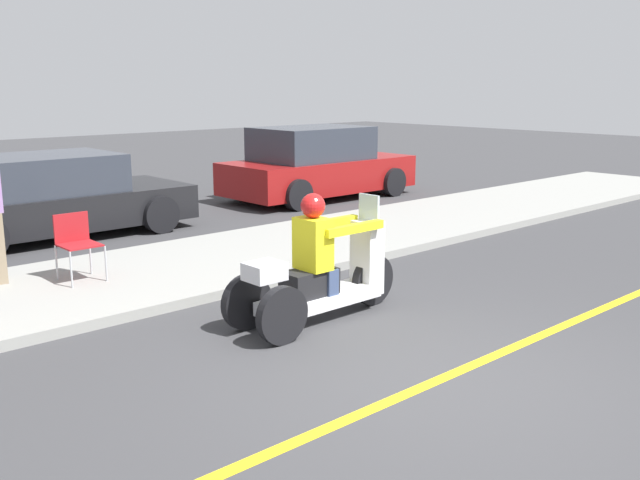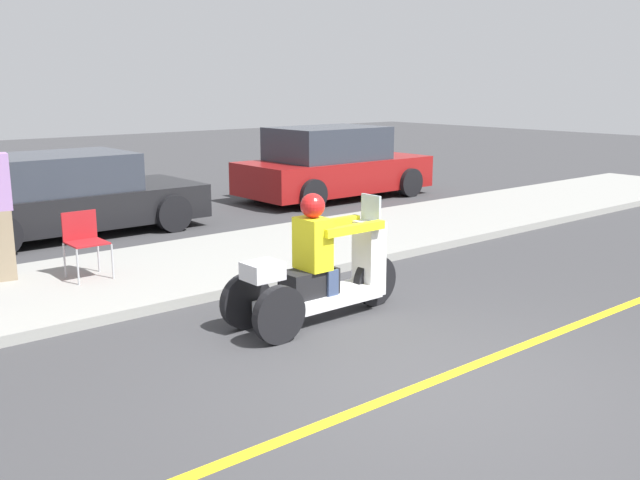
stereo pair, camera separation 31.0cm
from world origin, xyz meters
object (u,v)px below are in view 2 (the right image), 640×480
(parked_car_lot_far, at_px, (333,165))
(motorcycle_trike, at_px, (320,275))
(folding_chair_curbside, at_px, (84,237))
(parked_car_lot_left, at_px, (65,196))

(parked_car_lot_far, bearing_deg, motorcycle_trike, -131.74)
(folding_chair_curbside, bearing_deg, parked_car_lot_left, 73.26)
(folding_chair_curbside, xyz_separation_m, parked_car_lot_left, (0.98, 3.25, 0.03))
(motorcycle_trike, xyz_separation_m, folding_chair_curbside, (-1.41, 2.93, 0.12))
(motorcycle_trike, bearing_deg, parked_car_lot_far, 48.26)
(folding_chair_curbside, relative_size, parked_car_lot_left, 0.19)
(motorcycle_trike, xyz_separation_m, parked_car_lot_far, (5.56, 6.23, 0.24))
(motorcycle_trike, distance_m, parked_car_lot_far, 8.36)
(folding_chair_curbside, distance_m, parked_car_lot_far, 7.72)
(motorcycle_trike, height_order, folding_chair_curbside, motorcycle_trike)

